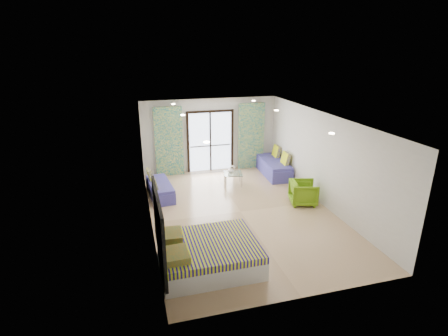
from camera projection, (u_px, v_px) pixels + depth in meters
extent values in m
cube|color=black|center=(210.00, 111.00, 12.61)|extent=(1.76, 0.08, 0.08)
cube|color=black|center=(188.00, 144.00, 12.77)|extent=(0.08, 0.08, 2.20)
cube|color=black|center=(232.00, 140.00, 13.19)|extent=(0.08, 0.08, 2.20)
cube|color=black|center=(210.00, 142.00, 12.98)|extent=(0.05, 0.06, 2.20)
cube|color=#595451|center=(210.00, 146.00, 13.05)|extent=(1.52, 0.03, 0.04)
cube|color=white|center=(169.00, 142.00, 12.42)|extent=(1.00, 0.10, 2.50)
cube|color=white|center=(251.00, 136.00, 13.19)|extent=(1.00, 0.10, 2.50)
cylinder|color=#FFE0B2|center=(207.00, 142.00, 6.92)|extent=(0.12, 0.12, 0.02)
cylinder|color=#FFE0B2|center=(332.00, 133.00, 7.61)|extent=(0.12, 0.12, 0.02)
cylinder|color=#FFE0B2|center=(183.00, 115.00, 9.65)|extent=(0.12, 0.12, 0.02)
cylinder|color=#FFE0B2|center=(277.00, 110.00, 10.35)|extent=(0.12, 0.12, 0.02)
cylinder|color=#FFE0B2|center=(173.00, 104.00, 11.47)|extent=(0.12, 0.12, 0.02)
cylinder|color=#FFE0B2|center=(254.00, 101.00, 12.17)|extent=(0.12, 0.12, 0.02)
cube|color=black|center=(159.00, 229.00, 6.91)|extent=(0.06, 2.10, 1.50)
cube|color=silver|center=(153.00, 203.00, 8.05)|extent=(0.02, 0.10, 0.10)
cube|color=silver|center=(209.00, 257.00, 7.44)|extent=(2.06, 1.65, 0.41)
cube|color=navy|center=(209.00, 246.00, 7.35)|extent=(2.04, 1.68, 0.15)
cube|color=#156241|center=(176.00, 255.00, 6.76)|extent=(0.49, 0.59, 0.14)
cube|color=#156241|center=(171.00, 235.00, 7.47)|extent=(0.50, 0.60, 0.14)
cube|color=#433F98|center=(160.00, 191.00, 10.94)|extent=(0.79, 1.69, 0.36)
cube|color=#433F98|center=(160.00, 184.00, 10.87)|extent=(0.77, 1.66, 0.09)
cube|color=navy|center=(154.00, 183.00, 10.38)|extent=(0.22, 0.42, 0.38)
cube|color=navy|center=(150.00, 175.00, 11.06)|extent=(0.22, 0.42, 0.38)
cube|color=#433F98|center=(273.00, 169.00, 12.80)|extent=(0.87, 2.00, 0.43)
cube|color=#433F98|center=(274.00, 162.00, 12.71)|extent=(0.85, 1.96, 0.11)
cube|color=navy|center=(286.00, 158.00, 12.26)|extent=(0.24, 0.50, 0.45)
cube|color=navy|center=(277.00, 151.00, 13.10)|extent=(0.24, 0.50, 0.45)
cylinder|color=silver|center=(226.00, 182.00, 11.61)|extent=(0.06, 0.06, 0.39)
cylinder|color=silver|center=(242.00, 182.00, 11.64)|extent=(0.06, 0.06, 0.39)
cylinder|color=silver|center=(225.00, 176.00, 12.11)|extent=(0.06, 0.06, 0.39)
cylinder|color=silver|center=(240.00, 176.00, 12.14)|extent=(0.06, 0.06, 0.39)
cube|color=#8CA59E|center=(233.00, 173.00, 11.81)|extent=(0.72, 0.72, 0.02)
sphere|color=white|center=(234.00, 167.00, 11.74)|extent=(0.07, 0.07, 0.07)
sphere|color=white|center=(233.00, 166.00, 11.78)|extent=(0.07, 0.07, 0.07)
sphere|color=white|center=(232.00, 166.00, 11.72)|extent=(0.07, 0.07, 0.07)
sphere|color=white|center=(233.00, 166.00, 11.67)|extent=(0.07, 0.07, 0.07)
imported|color=white|center=(231.00, 170.00, 11.79)|extent=(0.21, 0.22, 0.21)
imported|color=#659813|center=(303.00, 192.00, 10.36)|extent=(0.87, 0.90, 0.77)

